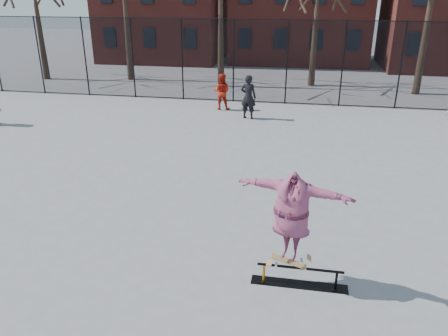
% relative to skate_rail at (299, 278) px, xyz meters
% --- Properties ---
extents(ground, '(100.00, 100.00, 0.00)m').
position_rel_skate_rail_xyz_m(ground, '(-2.20, 1.34, -0.16)').
color(ground, slate).
extents(skate_rail, '(1.86, 0.28, 0.41)m').
position_rel_skate_rail_xyz_m(skate_rail, '(0.00, 0.00, 0.00)').
color(skate_rail, black).
rests_on(skate_rail, ground).
extents(skateboard, '(0.76, 0.18, 0.09)m').
position_rel_skate_rail_xyz_m(skateboard, '(-0.22, -0.00, 0.29)').
color(skateboard, '#9F723F').
rests_on(skateboard, skate_rail).
extents(skater, '(2.23, 1.05, 1.75)m').
position_rel_skate_rail_xyz_m(skater, '(-0.22, -0.00, 1.21)').
color(skater, '#4C3688').
rests_on(skater, skateboard).
extents(bystander_black, '(0.77, 0.59, 1.91)m').
position_rel_skate_rail_xyz_m(bystander_black, '(-2.47, 11.41, 0.79)').
color(bystander_black, black).
rests_on(bystander_black, ground).
extents(bystander_red, '(0.82, 0.64, 1.68)m').
position_rel_skate_rail_xyz_m(bystander_red, '(-3.90, 12.74, 0.68)').
color(bystander_red, '#B21C0F').
rests_on(bystander_red, ground).
extents(fence, '(34.03, 0.07, 4.00)m').
position_rel_skate_rail_xyz_m(fence, '(-2.21, 14.34, 1.89)').
color(fence, black).
rests_on(fence, ground).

